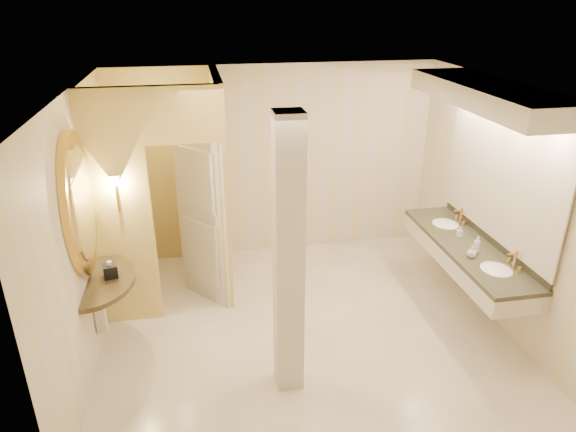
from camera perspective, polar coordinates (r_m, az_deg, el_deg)
name	(u,v)px	position (r m, az deg, el deg)	size (l,w,h in m)	color
floor	(303,324)	(6.11, 1.65, -11.96)	(4.50, 4.50, 0.00)	#EEE5CE
ceiling	(306,90)	(5.04, 2.01, 13.87)	(4.50, 4.50, 0.00)	white
wall_back	(275,162)	(7.28, -1.51, 5.99)	(4.50, 0.02, 2.70)	beige
wall_front	(363,331)	(3.76, 8.38, -12.55)	(4.50, 0.02, 2.70)	beige
wall_left	(81,235)	(5.46, -21.97, -2.02)	(0.02, 4.00, 2.70)	beige
wall_right	(498,204)	(6.28, 22.33, 1.23)	(0.02, 4.00, 2.70)	beige
toilet_closet	(194,191)	(6.20, -10.40, 2.78)	(1.50, 1.55, 2.70)	#F3D77F
wall_sconce	(116,182)	(5.65, -18.60, 3.56)	(0.14, 0.14, 0.42)	#BE8B3D
vanity	(481,183)	(6.03, 20.62, 3.45)	(0.75, 2.37, 2.09)	beige
console_shelf	(84,238)	(5.40, -21.69, -2.25)	(1.10, 1.10, 2.00)	black
pillar	(289,262)	(4.58, 0.07, -5.10)	(0.25, 0.25, 2.70)	beige
tissue_box	(110,271)	(5.57, -19.14, -5.78)	(0.14, 0.14, 0.14)	black
toilet	(137,255)	(7.12, -16.42, -4.14)	(0.39, 0.69, 0.70)	white
soap_bottle_a	(460,232)	(6.44, 18.54, -1.67)	(0.06, 0.06, 0.12)	beige
soap_bottle_b	(472,252)	(5.98, 19.75, -3.76)	(0.10, 0.10, 0.13)	silver
soap_bottle_c	(477,244)	(6.10, 20.26, -2.97)	(0.08, 0.08, 0.20)	#C6B28C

